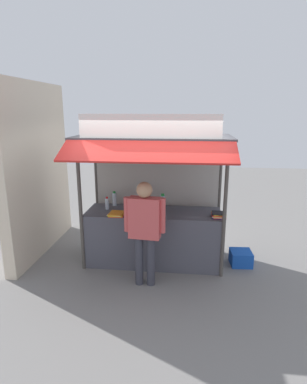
% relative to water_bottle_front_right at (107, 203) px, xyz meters
% --- Properties ---
extents(ground_plane, '(20.00, 20.00, 0.00)m').
position_rel_water_bottle_front_right_xyz_m(ground_plane, '(0.83, -0.05, -1.05)').
color(ground_plane, slate).
extents(stall_counter, '(2.32, 0.78, 0.94)m').
position_rel_water_bottle_front_right_xyz_m(stall_counter, '(0.83, -0.05, -0.58)').
color(stall_counter, '#4C4C56').
rests_on(stall_counter, ground).
extents(stall_structure, '(2.52, 1.69, 2.59)m').
position_rel_water_bottle_front_right_xyz_m(stall_structure, '(0.83, 0.10, 0.55)').
color(stall_structure, '#4C4742').
rests_on(stall_structure, ground).
extents(water_bottle_front_right, '(0.06, 0.06, 0.23)m').
position_rel_water_bottle_front_right_xyz_m(water_bottle_front_right, '(0.00, 0.00, 0.00)').
color(water_bottle_front_right, silver).
rests_on(water_bottle_front_right, stall_counter).
extents(water_bottle_mid_left, '(0.07, 0.07, 0.27)m').
position_rel_water_bottle_front_right_xyz_m(water_bottle_mid_left, '(0.08, 0.23, 0.02)').
color(water_bottle_mid_left, silver).
rests_on(water_bottle_mid_left, stall_counter).
extents(water_bottle_back_left, '(0.09, 0.09, 0.31)m').
position_rel_water_bottle_front_right_xyz_m(water_bottle_back_left, '(0.98, -0.01, 0.04)').
color(water_bottle_back_left, silver).
rests_on(water_bottle_back_left, stall_counter).
extents(magazine_stack_center, '(0.24, 0.26, 0.08)m').
position_rel_water_bottle_front_right_xyz_m(magazine_stack_center, '(1.92, -0.23, -0.07)').
color(magazine_stack_center, blue).
rests_on(magazine_stack_center, stall_counter).
extents(magazine_stack_far_right, '(0.21, 0.31, 0.04)m').
position_rel_water_bottle_front_right_xyz_m(magazine_stack_far_right, '(0.71, -0.23, -0.09)').
color(magazine_stack_far_right, green).
rests_on(magazine_stack_far_right, stall_counter).
extents(magazine_stack_rear_center, '(0.28, 0.29, 0.05)m').
position_rel_water_bottle_front_right_xyz_m(magazine_stack_rear_center, '(0.24, -0.32, -0.08)').
color(magazine_stack_rear_center, red).
rests_on(magazine_stack_rear_center, stall_counter).
extents(banana_bunch_rightmost, '(0.09, 0.09, 0.26)m').
position_rel_water_bottle_front_right_xyz_m(banana_bunch_rightmost, '(0.20, -0.54, 0.87)').
color(banana_bunch_rightmost, '#332D23').
extents(banana_bunch_inner_left, '(0.09, 0.09, 0.23)m').
position_rel_water_bottle_front_right_xyz_m(banana_bunch_inner_left, '(0.86, -0.54, 0.91)').
color(banana_bunch_inner_left, '#332D23').
extents(vendor_person, '(0.62, 0.24, 1.64)m').
position_rel_water_bottle_front_right_xyz_m(vendor_person, '(0.79, -0.82, -0.06)').
color(vendor_person, '#383842').
rests_on(vendor_person, ground).
extents(plastic_crate, '(0.38, 0.38, 0.25)m').
position_rel_water_bottle_front_right_xyz_m(plastic_crate, '(2.37, 0.01, -0.92)').
color(plastic_crate, '#194CB2').
rests_on(plastic_crate, ground).
extents(neighbour_wall, '(0.20, 2.40, 3.13)m').
position_rel_water_bottle_front_right_xyz_m(neighbour_wall, '(-1.37, 0.25, 0.52)').
color(neighbour_wall, beige).
rests_on(neighbour_wall, ground).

